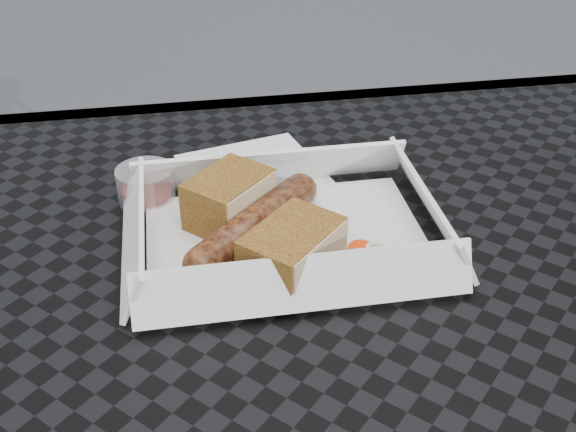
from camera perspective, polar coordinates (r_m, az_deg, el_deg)
The scene contains 9 objects.
patio_table at distance 0.56m, azimuth 8.81°, elevation -14.64°, with size 0.80×0.80×0.74m.
food_tray at distance 0.58m, azimuth -0.17°, elevation -1.78°, with size 0.22×0.15×0.00m, color white.
bratwurst at distance 0.56m, azimuth -2.65°, elevation -0.71°, with size 0.12×0.12×0.03m.
bread_near at distance 0.59m, azimuth -4.70°, elevation 1.35°, with size 0.07×0.05×0.04m, color #8F5E23.
bread_far at distance 0.53m, azimuth 0.33°, elevation -2.75°, with size 0.07×0.05×0.04m, color #8F5E23.
veg_garnish at distance 0.56m, azimuth 6.68°, elevation -3.15°, with size 0.03×0.03×0.00m.
napkin at distance 0.67m, azimuth -2.67°, elevation 3.46°, with size 0.12×0.12×0.00m, color white.
condiment_cup_sauce at distance 0.63m, azimuth -11.16°, elevation 2.44°, with size 0.05×0.05×0.03m, color maroon.
condiment_cup_empty at distance 0.63m, azimuth -0.38°, elevation 3.05°, with size 0.05×0.05×0.03m, color silver.
Camera 1 is at (-0.14, -0.35, 1.08)m, focal length 45.00 mm.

